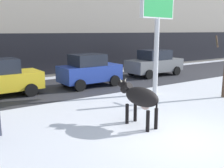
% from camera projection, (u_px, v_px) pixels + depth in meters
% --- Properties ---
extents(ground_plane, '(120.00, 120.00, 0.00)m').
position_uv_depth(ground_plane, '(180.00, 138.00, 7.94)').
color(ground_plane, white).
extents(road_strip, '(60.00, 5.60, 0.01)m').
position_uv_depth(road_strip, '(63.00, 87.00, 15.02)').
color(road_strip, '#333338').
rests_on(road_strip, ground).
extents(cow_black, '(0.72, 1.92, 1.54)m').
position_uv_depth(cow_black, '(140.00, 97.00, 8.79)').
color(cow_black, black).
rests_on(cow_black, ground).
extents(billboard, '(2.50, 0.75, 5.56)m').
position_uv_depth(billboard, '(158.00, 6.00, 12.58)').
color(billboard, silver).
rests_on(billboard, ground).
extents(car_blue_hatchback, '(3.55, 2.02, 1.86)m').
position_uv_depth(car_blue_hatchback, '(89.00, 70.00, 15.19)').
color(car_blue_hatchback, '#233D9E').
rests_on(car_blue_hatchback, ground).
extents(car_grey_sedan, '(4.26, 2.09, 1.84)m').
position_uv_depth(car_grey_sedan, '(154.00, 63.00, 18.84)').
color(car_grey_sedan, slate).
rests_on(car_grey_sedan, ground).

